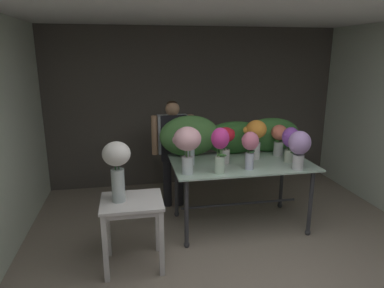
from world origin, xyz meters
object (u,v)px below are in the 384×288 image
object	(u,v)px
florist	(173,143)
vase_fuchsia_tulips	(190,144)
vase_lilac_hydrangea	(299,147)
vase_crimson_snapdragons	(226,140)
vase_blush_lilies	(187,143)
vase_coral_carnations	(279,138)
side_table_white	(132,210)
vase_sunset_ranunculus	(256,134)
vase_magenta_freesia	(220,145)
vase_violet_dahlias	(290,141)
display_table_glass	(241,172)
vase_white_roses_tall	(117,164)
vase_rosy_anemones	(250,146)

from	to	relation	value
florist	vase_fuchsia_tulips	bearing A→B (deg)	-81.73
vase_lilac_hydrangea	vase_crimson_snapdragons	bearing A→B (deg)	152.85
vase_blush_lilies	vase_fuchsia_tulips	world-z (taller)	vase_blush_lilies
vase_coral_carnations	side_table_white	bearing A→B (deg)	-157.11
vase_sunset_ranunculus	vase_magenta_freesia	size ratio (longest dim) A/B	0.96
side_table_white	vase_violet_dahlias	distance (m)	2.10
side_table_white	vase_violet_dahlias	world-z (taller)	vase_violet_dahlias
vase_violet_dahlias	display_table_glass	bearing A→B (deg)	170.01
florist	vase_blush_lilies	size ratio (longest dim) A/B	2.87
florist	vase_white_roses_tall	world-z (taller)	florist
display_table_glass	vase_rosy_anemones	xyz separation A→B (m)	(0.00, -0.29, 0.41)
vase_sunset_ranunculus	vase_rosy_anemones	size ratio (longest dim) A/B	1.12
vase_violet_dahlias	florist	bearing A→B (deg)	147.21
vase_coral_carnations	vase_magenta_freesia	bearing A→B (deg)	-150.17
florist	side_table_white	bearing A→B (deg)	-113.58
vase_sunset_ranunculus	vase_white_roses_tall	world-z (taller)	vase_sunset_ranunculus
vase_sunset_ranunculus	vase_fuchsia_tulips	bearing A→B (deg)	-174.72
side_table_white	vase_rosy_anemones	bearing A→B (deg)	14.30
vase_coral_carnations	vase_sunset_ranunculus	size ratio (longest dim) A/B	0.82
florist	vase_sunset_ranunculus	bearing A→B (deg)	-34.80
display_table_glass	vase_fuchsia_tulips	world-z (taller)	vase_fuchsia_tulips
vase_magenta_freesia	vase_white_roses_tall	size ratio (longest dim) A/B	0.86
vase_violet_dahlias	vase_blush_lilies	bearing A→B (deg)	-171.43
vase_sunset_ranunculus	vase_magenta_freesia	bearing A→B (deg)	-142.36
vase_blush_lilies	vase_crimson_snapdragons	bearing A→B (deg)	29.22
vase_rosy_anemones	vase_fuchsia_tulips	world-z (taller)	vase_rosy_anemones
vase_magenta_freesia	vase_blush_lilies	bearing A→B (deg)	171.00
vase_rosy_anemones	vase_crimson_snapdragons	bearing A→B (deg)	126.80
vase_rosy_anemones	vase_sunset_ranunculus	bearing A→B (deg)	60.90
vase_crimson_snapdragons	display_table_glass	bearing A→B (deg)	2.31
vase_crimson_snapdragons	vase_violet_dahlias	bearing A→B (deg)	-6.84
vase_violet_dahlias	vase_magenta_freesia	size ratio (longest dim) A/B	0.83
vase_fuchsia_tulips	vase_white_roses_tall	size ratio (longest dim) A/B	0.70
side_table_white	florist	bearing A→B (deg)	66.42
vase_sunset_ranunculus	vase_coral_carnations	bearing A→B (deg)	14.19
vase_sunset_ranunculus	vase_rosy_anemones	distance (m)	0.44
display_table_glass	vase_magenta_freesia	xyz separation A→B (m)	(-0.38, -0.36, 0.46)
vase_magenta_freesia	vase_rosy_anemones	bearing A→B (deg)	11.12
side_table_white	vase_lilac_hydrangea	size ratio (longest dim) A/B	1.62
vase_white_roses_tall	display_table_glass	bearing A→B (deg)	23.14
vase_coral_carnations	vase_lilac_hydrangea	size ratio (longest dim) A/B	0.90
display_table_glass	vase_sunset_ranunculus	world-z (taller)	vase_sunset_ranunculus
side_table_white	vase_rosy_anemones	world-z (taller)	vase_rosy_anemones
vase_lilac_hydrangea	vase_sunset_ranunculus	bearing A→B (deg)	125.02
display_table_glass	vase_sunset_ranunculus	xyz separation A→B (m)	(0.21, 0.09, 0.46)
vase_coral_carnations	vase_crimson_snapdragons	distance (m)	0.81
vase_coral_carnations	vase_lilac_hydrangea	bearing A→B (deg)	-91.77
vase_violet_dahlias	vase_blush_lilies	world-z (taller)	vase_blush_lilies
display_table_glass	vase_white_roses_tall	xyz separation A→B (m)	(-1.49, -0.64, 0.39)
vase_violet_dahlias	vase_white_roses_tall	distance (m)	2.16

